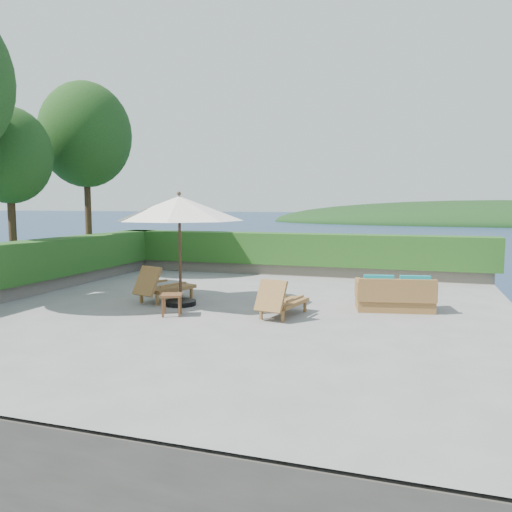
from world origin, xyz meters
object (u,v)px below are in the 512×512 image
(lounge_right, at_px, (281,301))
(wicker_loveseat, at_px, (395,296))
(lounge_left, at_px, (163,286))
(side_table, at_px, (172,298))
(patio_umbrella, at_px, (179,210))

(lounge_right, relative_size, wicker_loveseat, 0.85)
(lounge_left, distance_m, lounge_right, 3.17)
(lounge_right, relative_size, side_table, 2.72)
(lounge_right, distance_m, side_table, 2.25)
(side_table, bearing_deg, patio_umbrella, 106.45)
(patio_umbrella, height_order, lounge_left, patio_umbrella)
(patio_umbrella, xyz_separation_m, lounge_right, (2.48, -0.44, -1.84))
(side_table, height_order, wicker_loveseat, wicker_loveseat)
(wicker_loveseat, bearing_deg, side_table, -167.01)
(lounge_right, distance_m, wicker_loveseat, 2.57)
(patio_umbrella, xyz_separation_m, side_table, (0.30, -1.01, -1.80))
(wicker_loveseat, bearing_deg, patio_umbrella, -179.74)
(lounge_right, xyz_separation_m, wicker_loveseat, (2.19, 1.35, -0.03))
(patio_umbrella, relative_size, wicker_loveseat, 2.03)
(lounge_left, xyz_separation_m, lounge_right, (3.09, -0.73, -0.03))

